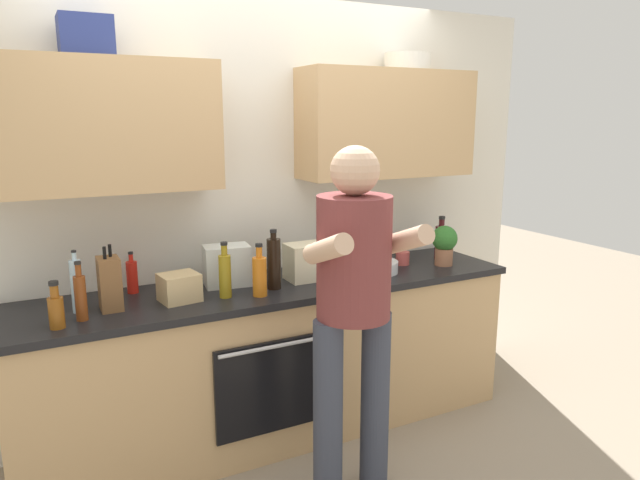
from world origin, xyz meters
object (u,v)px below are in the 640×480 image
object	(u,v)px
bottle_vinegar	(80,296)
knife_block	(110,283)
bottle_oil	(225,274)
cup_ceramic	(403,258)
bottle_water	(77,285)
mixing_bowl	(377,267)
grocery_bag_rice	(306,262)
cup_stoneware	(338,265)
bottle_hotsauce	(132,276)
potted_herb	(444,243)
bottle_juice	(260,275)
bottle_wine	(441,241)
grocery_bag_bread	(179,287)
person_standing	(354,298)
bottle_syrup	(56,309)
bottle_soy	(274,263)
grocery_bag_produce	(227,265)

from	to	relation	value
bottle_vinegar	knife_block	bearing A→B (deg)	35.14
bottle_oil	cup_ceramic	xyz separation A→B (m)	(1.21, 0.14, -0.08)
bottle_water	mixing_bowl	bearing A→B (deg)	-1.81
grocery_bag_rice	cup_stoneware	bearing A→B (deg)	10.49
bottle_oil	bottle_water	distance (m)	0.71
bottle_hotsauce	cup_ceramic	distance (m)	1.64
cup_stoneware	mixing_bowl	xyz separation A→B (m)	(0.21, -0.10, -0.01)
bottle_hotsauce	knife_block	world-z (taller)	knife_block
bottle_water	potted_herb	xyz separation A→B (m)	(2.14, -0.10, 0.01)
bottle_juice	cup_stoneware	bearing A→B (deg)	19.71
bottle_oil	bottle_wine	distance (m)	1.53
grocery_bag_bread	cup_ceramic	bearing A→B (deg)	3.49
person_standing	bottle_juice	world-z (taller)	person_standing
cup_ceramic	grocery_bag_rice	world-z (taller)	grocery_bag_rice
bottle_oil	bottle_syrup	size ratio (longest dim) A/B	1.36
bottle_oil	bottle_soy	size ratio (longest dim) A/B	0.89
grocery_bag_produce	grocery_bag_rice	world-z (taller)	grocery_bag_produce
cup_stoneware	mixing_bowl	size ratio (longest dim) A/B	0.36
bottle_oil	person_standing	bearing A→B (deg)	-56.07
bottle_vinegar	grocery_bag_produce	xyz separation A→B (m)	(0.78, 0.23, -0.00)
bottle_juice	grocery_bag_rice	size ratio (longest dim) A/B	1.26
bottle_juice	potted_herb	size ratio (longest dim) A/B	1.11
grocery_bag_rice	cup_ceramic	bearing A→B (deg)	2.28
cup_stoneware	grocery_bag_rice	distance (m)	0.24
bottle_vinegar	cup_ceramic	xyz separation A→B (m)	(1.91, 0.16, -0.08)
bottle_water	cup_ceramic	xyz separation A→B (m)	(1.91, 0.03, -0.09)
bottle_oil	potted_herb	size ratio (longest dim) A/B	1.17
bottle_wine	grocery_bag_rice	world-z (taller)	bottle_wine
cup_stoneware	cup_ceramic	bearing A→B (deg)	-1.92
bottle_vinegar	mixing_bowl	distance (m)	1.67
bottle_water	grocery_bag_bread	xyz separation A→B (m)	(0.47, -0.06, -0.06)
bottle_hotsauce	knife_block	distance (m)	0.27
grocery_bag_produce	grocery_bag_bread	bearing A→B (deg)	-152.67
bottle_hotsauce	grocery_bag_produce	world-z (taller)	grocery_bag_produce
bottle_wine	bottle_juice	size ratio (longest dim) A/B	1.01
bottle_vinegar	bottle_soy	distance (m)	0.98
bottle_juice	bottle_soy	xyz separation A→B (m)	(0.12, 0.08, 0.03)
person_standing	bottle_oil	distance (m)	0.74
bottle_wine	bottle_water	size ratio (longest dim) A/B	0.93
bottle_juice	bottle_vinegar	xyz separation A→B (m)	(-0.87, 0.03, 0.00)
person_standing	knife_block	bearing A→B (deg)	144.80
potted_herb	cup_stoneware	bearing A→B (deg)	168.01
bottle_water	potted_herb	world-z (taller)	bottle_water
bottle_water	bottle_vinegar	bearing A→B (deg)	-88.41
bottle_hotsauce	bottle_juice	bearing A→B (deg)	-31.60
cup_ceramic	grocery_bag_bread	xyz separation A→B (m)	(-1.44, -0.09, 0.03)
bottle_oil	grocery_bag_bread	distance (m)	0.24
cup_ceramic	knife_block	distance (m)	1.77
bottle_juice	grocery_bag_bread	size ratio (longest dim) A/B	1.50
bottle_vinegar	mixing_bowl	bearing A→B (deg)	2.74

